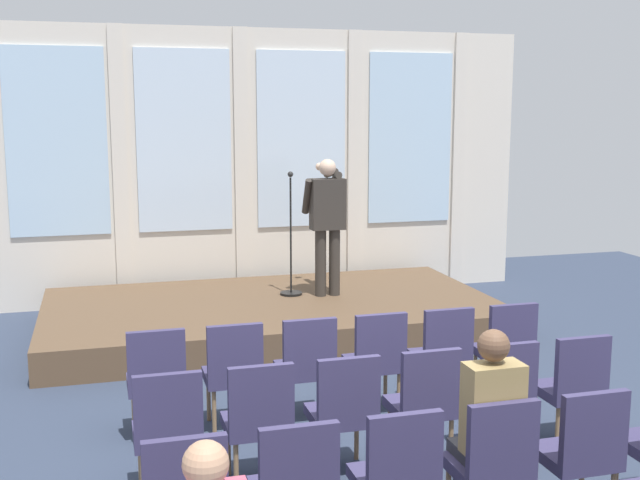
% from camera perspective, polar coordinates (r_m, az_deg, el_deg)
% --- Properties ---
extents(ground_plane, '(15.01, 15.01, 0.00)m').
position_cam_1_polar(ground_plane, '(6.19, 4.65, -16.22)').
color(ground_plane, '#2D384C').
extents(rear_partition, '(8.23, 0.14, 3.77)m').
position_cam_1_polar(rear_partition, '(11.19, -5.26, 5.58)').
color(rear_partition, silver).
rests_on(rear_partition, ground).
extents(stage_platform, '(5.39, 2.90, 0.36)m').
position_cam_1_polar(stage_platform, '(9.78, -3.54, -5.39)').
color(stage_platform, brown).
rests_on(stage_platform, ground).
extents(speaker, '(0.52, 0.69, 1.71)m').
position_cam_1_polar(speaker, '(9.83, 0.52, 1.68)').
color(speaker, '#332D28').
rests_on(speaker, stage_platform).
extents(mic_stand, '(0.28, 0.28, 1.55)m').
position_cam_1_polar(mic_stand, '(9.97, -2.10, -2.05)').
color(mic_stand, black).
rests_on(mic_stand, stage_platform).
extents(chair_r0_c0, '(0.46, 0.44, 0.94)m').
position_cam_1_polar(chair_r0_c0, '(6.67, -11.69, -9.49)').
color(chair_r0_c0, olive).
rests_on(chair_r0_c0, ground).
extents(chair_r0_c1, '(0.46, 0.44, 0.94)m').
position_cam_1_polar(chair_r0_c1, '(6.74, -6.25, -9.16)').
color(chair_r0_c1, olive).
rests_on(chair_r0_c1, ground).
extents(chair_r0_c2, '(0.46, 0.44, 0.94)m').
position_cam_1_polar(chair_r0_c2, '(6.86, -0.97, -8.75)').
color(chair_r0_c2, olive).
rests_on(chair_r0_c2, ground).
extents(chair_r0_c3, '(0.46, 0.44, 0.94)m').
position_cam_1_polar(chair_r0_c3, '(7.04, 4.07, -8.30)').
color(chair_r0_c3, olive).
rests_on(chair_r0_c3, ground).
extents(chair_r0_c4, '(0.46, 0.44, 0.94)m').
position_cam_1_polar(chair_r0_c4, '(7.27, 8.82, -7.81)').
color(chair_r0_c4, olive).
rests_on(chair_r0_c4, ground).
extents(chair_r0_c5, '(0.46, 0.44, 0.94)m').
position_cam_1_polar(chair_r0_c5, '(7.55, 13.24, -7.31)').
color(chair_r0_c5, olive).
rests_on(chair_r0_c5, ground).
extents(chair_r1_c0, '(0.46, 0.44, 0.94)m').
position_cam_1_polar(chair_r1_c0, '(5.67, -10.90, -12.94)').
color(chair_r1_c0, olive).
rests_on(chair_r1_c0, ground).
extents(chair_r1_c1, '(0.46, 0.44, 0.94)m').
position_cam_1_polar(chair_r1_c1, '(5.75, -4.45, -12.48)').
color(chair_r1_c1, olive).
rests_on(chair_r1_c1, ground).
extents(chair_r1_c2, '(0.46, 0.44, 0.94)m').
position_cam_1_polar(chair_r1_c2, '(5.89, 1.74, -11.89)').
color(chair_r1_c2, olive).
rests_on(chair_r1_c2, ground).
extents(chair_r1_c3, '(0.46, 0.44, 0.94)m').
position_cam_1_polar(chair_r1_c3, '(6.10, 7.53, -11.22)').
color(chair_r1_c3, olive).
rests_on(chair_r1_c3, ground).
extents(chair_r1_c4, '(0.46, 0.44, 0.94)m').
position_cam_1_polar(chair_r1_c4, '(6.36, 12.88, -10.49)').
color(chair_r1_c4, olive).
rests_on(chair_r1_c4, ground).
extents(chair_r1_c5, '(0.46, 0.44, 0.94)m').
position_cam_1_polar(chair_r1_c5, '(6.67, 17.73, -9.75)').
color(chair_r1_c5, olive).
rests_on(chair_r1_c5, ground).
extents(chair_r2_c2, '(0.46, 0.44, 0.94)m').
position_cam_1_polar(chair_r2_c2, '(4.96, 5.59, -16.20)').
color(chair_r2_c2, olive).
rests_on(chair_r2_c2, ground).
extents(chair_r2_c3, '(0.46, 0.44, 0.94)m').
position_cam_1_polar(chair_r2_c3, '(5.20, 12.34, -15.10)').
color(chair_r2_c3, olive).
rests_on(chair_r2_c3, ground).
extents(audience_r2_c3, '(0.36, 0.39, 1.35)m').
position_cam_1_polar(audience_r2_c3, '(5.18, 12.00, -12.63)').
color(audience_r2_c3, '#2D2D33').
rests_on(audience_r2_c3, ground).
extents(chair_r2_c4, '(0.46, 0.44, 0.94)m').
position_cam_1_polar(chair_r2_c4, '(5.51, 18.34, -13.94)').
color(chair_r2_c4, olive).
rests_on(chair_r2_c4, ground).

